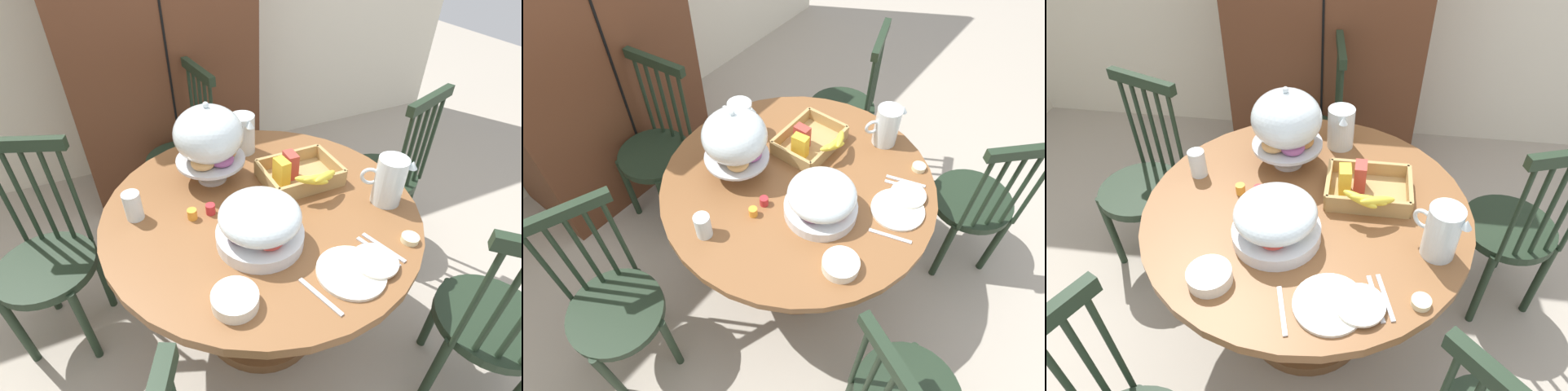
{
  "view_description": "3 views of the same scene",
  "coord_description": "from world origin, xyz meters",
  "views": [
    {
      "loc": [
        -0.58,
        -0.92,
        1.68
      ],
      "look_at": [
        -0.11,
        0.11,
        0.79
      ],
      "focal_mm": 26.53,
      "sensor_mm": 36.0,
      "label": 1
    },
    {
      "loc": [
        -1.15,
        -0.61,
        2.17
      ],
      "look_at": [
        -0.21,
        0.11,
        0.74
      ],
      "focal_mm": 30.13,
      "sensor_mm": 36.0,
      "label": 2
    },
    {
      "loc": [
        0.05,
        -1.09,
        1.86
      ],
      "look_at": [
        -0.11,
        0.11,
        0.79
      ],
      "focal_mm": 31.07,
      "sensor_mm": 36.0,
      "label": 3
    }
  ],
  "objects": [
    {
      "name": "orange_juice_pitcher",
      "position": [
        -0.02,
        0.51,
        0.82
      ],
      "size": [
        0.11,
        0.19,
        0.18
      ],
      "color": "silver",
      "rests_on": "dining_table"
    },
    {
      "name": "butter_dish",
      "position": [
        0.28,
        -0.27,
        0.75
      ],
      "size": [
        0.06,
        0.06,
        0.02
      ],
      "primitive_type": "cylinder",
      "color": "beige",
      "rests_on": "dining_table"
    },
    {
      "name": "cereal_basket",
      "position": [
        0.09,
        0.19,
        0.78
      ],
      "size": [
        0.32,
        0.3,
        0.12
      ],
      "color": "tan",
      "rests_on": "dining_table"
    },
    {
      "name": "jam_jar_apricot",
      "position": [
        -0.37,
        0.15,
        0.76
      ],
      "size": [
        0.04,
        0.04,
        0.04
      ],
      "primitive_type": "cylinder",
      "color": "orange",
      "rests_on": "dining_table"
    },
    {
      "name": "windsor_chair_by_cabinet",
      "position": [
        -0.94,
        0.45,
        0.45
      ],
      "size": [
        0.43,
        0.43,
        0.97
      ],
      "color": "#1E2D1E",
      "rests_on": "ground_plane"
    },
    {
      "name": "table_knife",
      "position": [
        0.14,
        -0.27,
        0.74
      ],
      "size": [
        0.06,
        0.17,
        0.01
      ],
      "primitive_type": "cube",
      "rotation": [
        0.0,
        0.0,
        4.99
      ],
      "color": "silver",
      "rests_on": "dining_table"
    },
    {
      "name": "drinking_glass",
      "position": [
        -0.56,
        0.24,
        0.8
      ],
      "size": [
        0.06,
        0.06,
        0.11
      ],
      "primitive_type": "cylinder",
      "color": "silver",
      "rests_on": "dining_table"
    },
    {
      "name": "pastry_stand_with_dome",
      "position": [
        -0.22,
        0.36,
        0.94
      ],
      "size": [
        0.28,
        0.28,
        0.34
      ],
      "color": "silver",
      "rests_on": "dining_table"
    },
    {
      "name": "jam_jar_strawberry",
      "position": [
        -0.3,
        0.15,
        0.76
      ],
      "size": [
        0.04,
        0.04,
        0.04
      ],
      "primitive_type": "cylinder",
      "color": "#B7282D",
      "rests_on": "dining_table"
    },
    {
      "name": "dinner_fork",
      "position": [
        0.17,
        -0.26,
        0.74
      ],
      "size": [
        0.06,
        0.17,
        0.01
      ],
      "primitive_type": "cube",
      "rotation": [
        0.0,
        0.0,
        4.99
      ],
      "color": "silver",
      "rests_on": "dining_table"
    },
    {
      "name": "china_plate_large",
      "position": [
        0.01,
        -0.31,
        0.75
      ],
      "size": [
        0.22,
        0.22,
        0.01
      ],
      "primitive_type": "cylinder",
      "color": "white",
      "rests_on": "dining_table"
    },
    {
      "name": "milk_pitcher",
      "position": [
        0.34,
        -0.05,
        0.83
      ],
      "size": [
        0.17,
        0.14,
        0.19
      ],
      "color": "silver",
      "rests_on": "dining_table"
    },
    {
      "name": "wooden_armoire",
      "position": [
        -0.18,
        1.5,
        0.98
      ],
      "size": [
        1.18,
        0.6,
        1.96
      ],
      "color": "brown",
      "rests_on": "ground_plane"
    },
    {
      "name": "soup_spoon",
      "position": [
        -0.13,
        -0.35,
        0.74
      ],
      "size": [
        0.06,
        0.17,
        0.01
      ],
      "primitive_type": "cube",
      "rotation": [
        0.0,
        0.0,
        4.99
      ],
      "color": "silver",
      "rests_on": "dining_table"
    },
    {
      "name": "windsor_chair_near_window",
      "position": [
        -0.2,
        1.01,
        0.45
      ],
      "size": [
        0.4,
        0.4,
        0.97
      ],
      "color": "#1E2D1E",
      "rests_on": "ground_plane"
    },
    {
      "name": "windsor_chair_host_seat",
      "position": [
        0.75,
        0.38,
        0.45
      ],
      "size": [
        0.43,
        0.43,
        0.97
      ],
      "color": "#1E2D1E",
      "rests_on": "ground_plane"
    },
    {
      "name": "cereal_bowl",
      "position": [
        -0.36,
        -0.27,
        0.76
      ],
      "size": [
        0.14,
        0.14,
        0.04
      ],
      "primitive_type": "cylinder",
      "color": "white",
      "rests_on": "dining_table"
    },
    {
      "name": "ground_plane",
      "position": [
        0.0,
        0.0,
        0.0
      ],
      "size": [
        10.0,
        10.0,
        0.0
      ],
      "primitive_type": "plane",
      "color": "#A89E8E"
    },
    {
      "name": "dining_table",
      "position": [
        -0.11,
        0.11,
        0.53
      ],
      "size": [
        1.19,
        1.19,
        0.74
      ],
      "color": "brown",
      "rests_on": "ground_plane"
    },
    {
      "name": "fruit_platter_covered",
      "position": [
        -0.19,
        -0.06,
        0.83
      ],
      "size": [
        0.3,
        0.3,
        0.18
      ],
      "color": "silver",
      "rests_on": "dining_table"
    },
    {
      "name": "windsor_chair_far_side",
      "position": [
        0.51,
        -0.53,
        0.45
      ],
      "size": [
        0.47,
        0.47,
        0.97
      ],
      "color": "#1E2D1E",
      "rests_on": "ground_plane"
    },
    {
      "name": "china_plate_small",
      "position": [
        0.1,
        -0.31,
        0.76
      ],
      "size": [
        0.15,
        0.15,
        0.01
      ],
      "primitive_type": "cylinder",
      "color": "white",
      "rests_on": "china_plate_large"
    }
  ]
}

